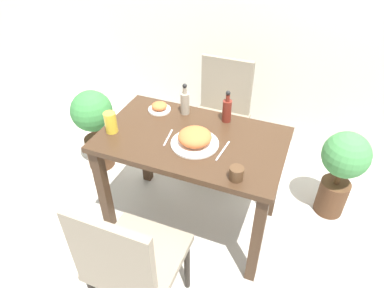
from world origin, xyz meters
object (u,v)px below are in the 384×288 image
(chair_far, at_px, (221,111))
(side_plate, at_px, (159,107))
(potted_plant_right, at_px, (342,167))
(chair_near, at_px, (130,261))
(sauce_bottle, at_px, (227,110))
(juice_glass, at_px, (111,122))
(potted_plant_left, at_px, (94,123))
(food_plate, at_px, (195,138))
(drink_cup, at_px, (236,173))
(condiment_bottle, at_px, (185,102))

(chair_far, xyz_separation_m, side_plate, (-0.27, -0.49, 0.25))
(chair_far, bearing_deg, potted_plant_right, -13.58)
(chair_near, height_order, chair_far, same)
(chair_far, bearing_deg, sauce_bottle, -69.37)
(juice_glass, distance_m, potted_plant_right, 1.52)
(potted_plant_left, bearing_deg, sauce_bottle, -2.39)
(chair_far, relative_size, sauce_bottle, 4.26)
(chair_near, xyz_separation_m, sauce_bottle, (0.15, 0.97, 0.31))
(chair_near, height_order, side_plate, chair_near)
(chair_near, xyz_separation_m, potted_plant_right, (0.91, 1.19, -0.09))
(food_plate, height_order, potted_plant_right, food_plate)
(chair_far, distance_m, drink_cup, 1.03)
(side_plate, relative_size, sauce_bottle, 0.69)
(condiment_bottle, relative_size, potted_plant_right, 0.31)
(drink_cup, bearing_deg, chair_far, 111.64)
(food_plate, relative_size, condiment_bottle, 1.30)
(food_plate, relative_size, drink_cup, 3.77)
(side_plate, bearing_deg, chair_far, 60.83)
(condiment_bottle, bearing_deg, potted_plant_left, 175.91)
(sauce_bottle, relative_size, potted_plant_right, 0.31)
(side_plate, relative_size, condiment_bottle, 0.69)
(potted_plant_right, bearing_deg, chair_far, 166.42)
(drink_cup, bearing_deg, food_plate, 147.52)
(side_plate, bearing_deg, drink_cup, -34.56)
(food_plate, relative_size, juice_glass, 2.13)
(chair_far, relative_size, condiment_bottle, 4.26)
(condiment_bottle, height_order, potted_plant_left, condiment_bottle)
(food_plate, bearing_deg, side_plate, 143.75)
(food_plate, bearing_deg, condiment_bottle, 122.11)
(chair_far, relative_size, food_plate, 3.28)
(chair_near, bearing_deg, condiment_bottle, -83.00)
(juice_glass, relative_size, condiment_bottle, 0.61)
(drink_cup, relative_size, potted_plant_left, 0.11)
(chair_near, bearing_deg, potted_plant_right, -127.24)
(sauce_bottle, bearing_deg, side_plate, -174.34)
(side_plate, bearing_deg, chair_near, -72.92)
(drink_cup, bearing_deg, chair_near, -126.21)
(chair_near, distance_m, chair_far, 1.42)
(potted_plant_left, bearing_deg, food_plate, -19.30)
(chair_far, xyz_separation_m, potted_plant_right, (0.92, -0.22, -0.09))
(chair_near, bearing_deg, side_plate, -72.92)
(side_plate, xyz_separation_m, sauce_bottle, (0.44, 0.04, 0.06))
(potted_plant_right, bearing_deg, food_plate, -148.42)
(side_plate, height_order, potted_plant_left, side_plate)
(chair_near, xyz_separation_m, condiment_bottle, (-0.12, 0.96, 0.31))
(chair_near, bearing_deg, chair_far, -89.48)
(potted_plant_right, bearing_deg, drink_cup, -127.93)
(food_plate, bearing_deg, juice_glass, -172.70)
(side_plate, height_order, drink_cup, drink_cup)
(food_plate, relative_size, sauce_bottle, 1.30)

